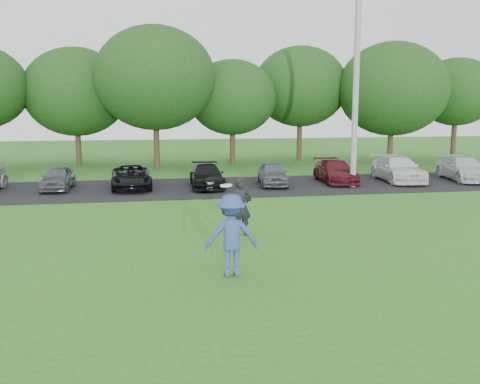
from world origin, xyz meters
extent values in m
plane|color=#2C7020|center=(0.00, 0.00, 0.00)|extent=(100.00, 100.00, 0.00)
cube|color=black|center=(0.00, 13.00, 0.01)|extent=(32.00, 6.50, 0.03)
cylinder|color=#9A9A95|center=(6.94, 11.85, 4.65)|extent=(0.28, 0.28, 9.30)
imported|color=#344B95|center=(-0.89, -0.32, 0.94)|extent=(1.23, 0.72, 1.88)
cylinder|color=white|center=(-1.00, -0.30, 2.08)|extent=(0.27, 0.27, 0.06)
imported|color=black|center=(0.02, 3.42, 0.87)|extent=(0.66, 0.47, 1.74)
cube|color=black|center=(0.20, 3.24, 1.12)|extent=(0.15, 0.11, 0.10)
imported|color=#54555B|center=(-6.70, 13.39, 0.56)|extent=(1.37, 3.17, 1.06)
imported|color=black|center=(-3.40, 13.15, 0.57)|extent=(1.94, 3.94, 1.08)
imported|color=black|center=(0.09, 12.85, 0.57)|extent=(1.67, 3.79, 1.08)
imported|color=#595C61|center=(3.31, 13.01, 0.59)|extent=(1.74, 3.43, 1.12)
imported|color=#54121A|center=(6.63, 13.37, 0.59)|extent=(1.79, 3.93, 1.11)
imported|color=white|center=(9.89, 13.19, 0.66)|extent=(2.13, 4.47, 1.26)
imported|color=silver|center=(13.40, 12.97, 0.63)|extent=(2.30, 4.36, 1.21)
cylinder|color=#38281C|center=(-7.00, 24.40, 1.10)|extent=(0.36, 0.36, 2.20)
ellipsoid|color=#214C19|center=(-7.00, 24.40, 4.71)|extent=(6.68, 6.68, 5.68)
cylinder|color=#38281C|center=(-2.00, 21.60, 1.35)|extent=(0.36, 0.36, 2.70)
ellipsoid|color=#214C19|center=(-2.00, 21.60, 5.48)|extent=(7.42, 7.42, 6.31)
cylinder|color=#38281C|center=(3.00, 23.00, 1.10)|extent=(0.36, 0.36, 2.20)
ellipsoid|color=#214C19|center=(3.00, 23.00, 4.36)|extent=(5.76, 5.76, 4.90)
cylinder|color=#38281C|center=(8.00, 24.40, 1.35)|extent=(0.36, 0.36, 2.70)
ellipsoid|color=#214C19|center=(8.00, 24.40, 5.14)|extent=(6.50, 6.50, 5.53)
cylinder|color=#38281C|center=(13.50, 21.60, 1.10)|extent=(0.36, 0.36, 2.20)
ellipsoid|color=#214C19|center=(13.50, 21.60, 4.92)|extent=(7.24, 7.24, 6.15)
cylinder|color=#38281C|center=(19.00, 23.00, 1.35)|extent=(0.36, 0.36, 2.70)
ellipsoid|color=#214C19|center=(19.00, 23.00, 4.79)|extent=(5.58, 5.58, 4.74)
camera|label=1|loc=(-2.77, -11.91, 3.84)|focal=40.00mm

